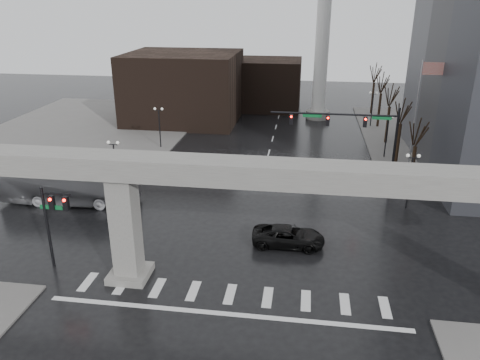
# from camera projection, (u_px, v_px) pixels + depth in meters

# --- Properties ---
(ground) EXTENTS (160.00, 160.00, 0.00)m
(ground) POSITION_uv_depth(u_px,v_px,m) (233.00, 285.00, 30.74)
(ground) COLOR black
(ground) RESTS_ON ground
(sidewalk_ne) EXTENTS (28.00, 36.00, 0.15)m
(sidewalk_ne) POSITION_uv_depth(u_px,v_px,m) (475.00, 142.00, 60.39)
(sidewalk_ne) COLOR #63615F
(sidewalk_ne) RESTS_ON ground
(sidewalk_nw) EXTENTS (28.00, 36.00, 0.15)m
(sidewalk_nw) POSITION_uv_depth(u_px,v_px,m) (94.00, 127.00, 67.27)
(sidewalk_nw) COLOR #63615F
(sidewalk_nw) RESTS_ON ground
(elevated_guideway) EXTENTS (48.00, 2.60, 8.70)m
(elevated_guideway) POSITION_uv_depth(u_px,v_px,m) (253.00, 190.00, 28.03)
(elevated_guideway) COLOR gray
(elevated_guideway) RESTS_ON ground
(building_far_left) EXTENTS (16.00, 14.00, 10.00)m
(building_far_left) POSITION_uv_depth(u_px,v_px,m) (184.00, 87.00, 69.39)
(building_far_left) COLOR black
(building_far_left) RESTS_ON ground
(building_far_mid) EXTENTS (10.00, 10.00, 8.00)m
(building_far_mid) POSITION_uv_depth(u_px,v_px,m) (270.00, 84.00, 77.37)
(building_far_mid) COLOR black
(building_far_mid) RESTS_ON ground
(smokestack) EXTENTS (3.60, 3.60, 30.00)m
(smokestack) POSITION_uv_depth(u_px,v_px,m) (323.00, 28.00, 67.34)
(smokestack) COLOR silver
(smokestack) RESTS_ON ground
(signal_mast_arm) EXTENTS (12.12, 0.43, 8.00)m
(signal_mast_arm) POSITION_uv_depth(u_px,v_px,m) (356.00, 129.00, 44.70)
(signal_mast_arm) COLOR black
(signal_mast_arm) RESTS_ON ground
(signal_left_pole) EXTENTS (2.30, 0.30, 6.00)m
(signal_left_pole) POSITION_uv_depth(u_px,v_px,m) (53.00, 214.00, 31.32)
(signal_left_pole) COLOR black
(signal_left_pole) RESTS_ON ground
(flagpole_assembly) EXTENTS (2.06, 0.12, 12.00)m
(flagpole_assembly) POSITION_uv_depth(u_px,v_px,m) (420.00, 106.00, 46.18)
(flagpole_assembly) COLOR silver
(flagpole_assembly) RESTS_ON ground
(lamp_right_0) EXTENTS (1.22, 0.32, 5.11)m
(lamp_right_0) POSITION_uv_depth(u_px,v_px,m) (411.00, 172.00, 40.55)
(lamp_right_0) COLOR black
(lamp_right_0) RESTS_ON ground
(lamp_right_1) EXTENTS (1.22, 0.32, 5.11)m
(lamp_right_1) POSITION_uv_depth(u_px,v_px,m) (387.00, 129.00, 53.43)
(lamp_right_1) COLOR black
(lamp_right_1) RESTS_ON ground
(lamp_right_2) EXTENTS (1.22, 0.32, 5.11)m
(lamp_right_2) POSITION_uv_depth(u_px,v_px,m) (373.00, 103.00, 66.31)
(lamp_right_2) COLOR black
(lamp_right_2) RESTS_ON ground
(lamp_left_0) EXTENTS (1.22, 0.32, 5.11)m
(lamp_left_0) POSITION_uv_depth(u_px,v_px,m) (115.00, 158.00, 44.12)
(lamp_left_0) COLOR black
(lamp_left_0) RESTS_ON ground
(lamp_left_1) EXTENTS (1.22, 0.32, 5.11)m
(lamp_left_1) POSITION_uv_depth(u_px,v_px,m) (159.00, 121.00, 57.00)
(lamp_left_1) COLOR black
(lamp_left_1) RESTS_ON ground
(lamp_left_2) EXTENTS (1.22, 0.32, 5.11)m
(lamp_left_2) POSITION_uv_depth(u_px,v_px,m) (187.00, 98.00, 69.88)
(lamp_left_2) COLOR black
(lamp_left_2) RESTS_ON ground
(tree_right_0) EXTENTS (1.09, 1.58, 7.50)m
(tree_right_0) POSITION_uv_depth(u_px,v_px,m) (413.00, 164.00, 44.37)
(tree_right_0) COLOR black
(tree_right_0) RESTS_ON ground
(tree_right_1) EXTENTS (1.09, 1.61, 7.67)m
(tree_right_1) POSITION_uv_depth(u_px,v_px,m) (399.00, 140.00, 51.70)
(tree_right_1) COLOR black
(tree_right_1) RESTS_ON ground
(tree_right_2) EXTENTS (1.10, 1.63, 7.85)m
(tree_right_2) POSITION_uv_depth(u_px,v_px,m) (388.00, 121.00, 59.04)
(tree_right_2) COLOR black
(tree_right_2) RESTS_ON ground
(tree_right_3) EXTENTS (1.11, 1.66, 8.02)m
(tree_right_3) POSITION_uv_depth(u_px,v_px,m) (380.00, 107.00, 66.37)
(tree_right_3) COLOR black
(tree_right_3) RESTS_ON ground
(tree_right_4) EXTENTS (1.12, 1.69, 8.19)m
(tree_right_4) POSITION_uv_depth(u_px,v_px,m) (373.00, 95.00, 73.71)
(tree_right_4) COLOR black
(tree_right_4) RESTS_ON ground
(pickup_truck) EXTENTS (5.48, 2.55, 1.52)m
(pickup_truck) POSITION_uv_depth(u_px,v_px,m) (288.00, 236.00, 35.36)
(pickup_truck) COLOR black
(pickup_truck) RESTS_ON ground
(city_bus) EXTENTS (12.55, 3.32, 3.47)m
(city_bus) POSITION_uv_depth(u_px,v_px,m) (69.00, 185.00, 42.37)
(city_bus) COLOR #96969A
(city_bus) RESTS_ON ground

